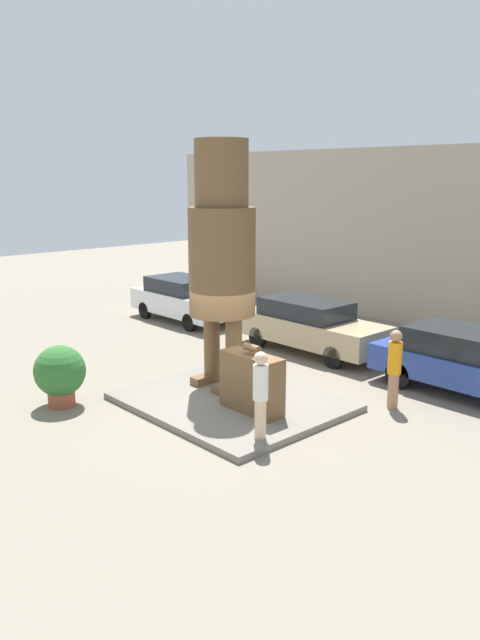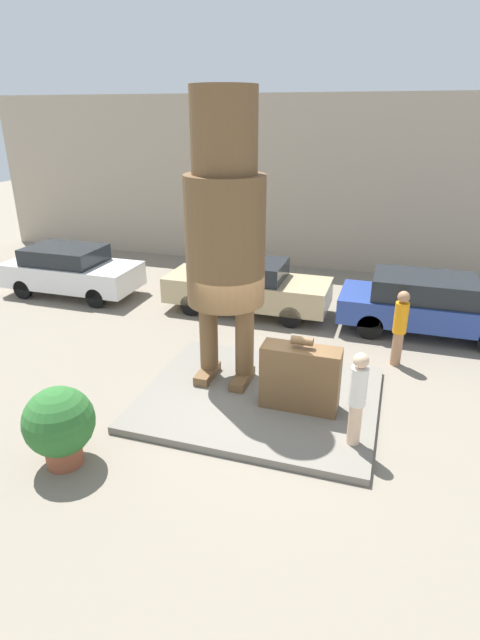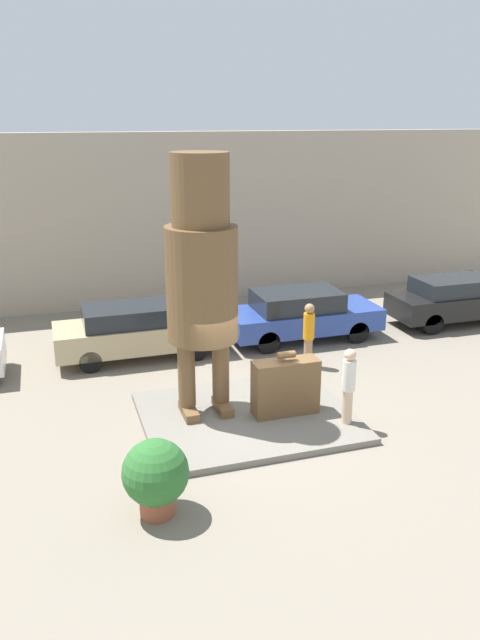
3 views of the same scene
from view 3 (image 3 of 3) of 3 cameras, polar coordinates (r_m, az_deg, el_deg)
name	(u,v)px [view 3 (image 3 of 3)]	position (r m, az deg, el deg)	size (l,w,h in m)	color
ground_plane	(247,420)	(14.46, 0.63, -9.12)	(60.00, 60.00, 0.00)	gray
pedestal	(247,417)	(14.42, 0.63, -8.85)	(4.70, 3.90, 0.15)	slate
building_backdrop	(160,220)	(22.88, -7.32, 9.06)	(28.00, 0.60, 6.10)	tan
statue_figure	(202,267)	(13.43, -3.52, 4.82)	(1.57, 1.57, 5.79)	brown
giant_suitcase	(285,387)	(14.21, 4.18, -6.10)	(1.50, 0.53, 1.50)	brown
tourist	(349,383)	(13.82, 9.89, -5.68)	(0.30, 0.30, 1.74)	beige
parked_car_tan	(138,330)	(17.99, -9.35, -0.90)	(4.76, 1.72, 1.55)	tan
parked_car_blue	(301,313)	(19.28, 5.64, 0.60)	(4.69, 1.88, 1.56)	#284293
parked_car_black	(456,299)	(21.87, 19.15, 1.83)	(4.54, 1.71, 1.58)	black
planter_pot	(156,475)	(11.09, -7.72, -13.85)	(1.16, 1.16, 1.41)	brown
worker_hivis	(309,333)	(17.10, 6.30, -1.15)	(0.31, 0.31, 1.82)	#A87A56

